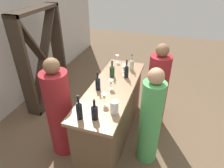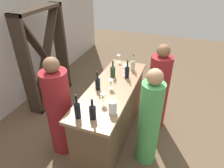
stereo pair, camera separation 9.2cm
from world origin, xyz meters
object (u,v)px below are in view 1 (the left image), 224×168
wine_rack (43,59)px  wine_glass_near_left (124,69)px  wine_bottle_second_left_near_black (95,112)px  wine_glass_near_right (124,66)px  person_left_guest (150,121)px  wine_glass_near_center (104,97)px  person_right_guest (60,112)px  person_center_guest (157,90)px  wine_bottle_second_right_olive_green (112,71)px  wine_bottle_far_right_clear_pale (132,64)px  water_pitcher (114,107)px  wine_bottle_center_near_black (98,83)px  wine_glass_far_center (117,57)px  wine_glass_far_left (111,83)px  wine_bottle_leftmost_near_black (79,110)px  wine_bottle_rightmost_near_black (126,71)px

wine_rack → wine_glass_near_left: wine_rack is taller
wine_bottle_second_left_near_black → wine_glass_near_right: bearing=-0.2°
wine_glass_near_left → wine_rack: bearing=84.3°
person_left_guest → wine_glass_near_right: bearing=-73.3°
wine_glass_near_center → person_right_guest: (-0.08, 0.68, -0.37)m
person_center_guest → wine_bottle_second_right_olive_green: bearing=8.3°
wine_bottle_far_right_clear_pale → person_center_guest: bearing=-99.5°
wine_bottle_second_right_olive_green → person_left_guest: person_left_guest is taller
water_pitcher → person_right_guest: person_right_guest is taller
wine_bottle_center_near_black → person_left_guest: (-0.15, -0.83, -0.38)m
wine_glass_near_center → wine_glass_far_center: size_ratio=1.12×
wine_glass_near_right → wine_bottle_second_right_olive_green: bearing=149.0°
water_pitcher → wine_glass_far_left: bearing=22.7°
wine_bottle_far_right_clear_pale → person_right_guest: person_right_guest is taller
wine_bottle_center_near_black → wine_bottle_leftmost_near_black: bearing=-177.7°
wine_bottle_center_near_black → person_center_guest: size_ratio=0.19×
wine_bottle_center_near_black → person_left_guest: size_ratio=0.19×
person_right_guest → wine_bottle_leftmost_near_black: bearing=-34.2°
wine_glass_near_center → water_pitcher: bearing=-125.9°
wine_bottle_leftmost_near_black → wine_bottle_rightmost_near_black: size_ratio=1.07×
wine_bottle_center_near_black → wine_glass_far_center: 1.00m
wine_bottle_second_left_near_black → person_left_guest: 0.87m
wine_bottle_center_near_black → wine_bottle_far_right_clear_pale: size_ratio=1.03×
wine_glass_far_center → person_right_guest: (-1.39, 0.46, -0.36)m
person_left_guest → person_right_guest: bearing=-10.1°
wine_bottle_rightmost_near_black → person_right_guest: size_ratio=0.20×
wine_glass_near_left → wine_bottle_rightmost_near_black: bearing=-139.3°
person_left_guest → person_right_guest: person_right_guest is taller
wine_bottle_leftmost_near_black → person_right_guest: size_ratio=0.21×
wine_bottle_rightmost_near_black → wine_glass_near_left: (0.07, 0.06, -0.01)m
wine_bottle_second_right_olive_green → person_left_guest: 1.04m
wine_glass_near_left → wine_glass_near_right: 0.12m
wine_bottle_center_near_black → water_pitcher: wine_bottle_center_near_black is taller
wine_bottle_far_right_clear_pale → wine_rack: bearing=91.6°
wine_rack → wine_glass_near_center: bearing=-121.5°
wine_rack → wine_glass_near_center: size_ratio=11.85×
wine_glass_near_left → water_pitcher: (-1.00, -0.15, -0.02)m
wine_glass_near_right → wine_glass_far_center: size_ratio=0.98×
wine_glass_near_right → wine_glass_far_center: bearing=33.9°
wine_bottle_second_left_near_black → wine_bottle_rightmost_near_black: bearing=-5.2°
person_center_guest → wine_glass_near_center: bearing=48.7°
wine_bottle_far_right_clear_pale → person_left_guest: (-0.93, -0.51, -0.37)m
wine_bottle_rightmost_near_black → wine_glass_near_right: wine_bottle_rightmost_near_black is taller
wine_bottle_far_right_clear_pale → wine_glass_far_center: bearing=56.4°
wine_bottle_leftmost_near_black → wine_glass_near_left: wine_bottle_leftmost_near_black is taller
person_left_guest → person_right_guest: 1.32m
wine_glass_near_left → wine_glass_near_center: bearing=177.6°
wine_bottle_leftmost_near_black → wine_bottle_second_right_olive_green: 1.12m
wine_glass_near_left → wine_bottle_center_near_black: bearing=156.2°
wine_bottle_rightmost_near_black → wine_glass_near_right: size_ratio=2.17×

